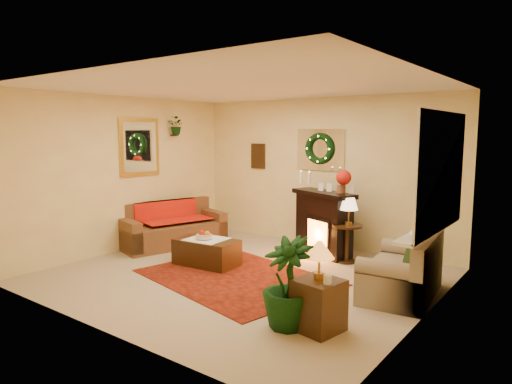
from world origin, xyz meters
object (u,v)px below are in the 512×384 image
Objects in this scene: loveseat at (401,262)px; sofa at (173,222)px; end_table_square at (318,304)px; side_table_round at (347,242)px; fireplace at (323,222)px; coffee_table at (207,252)px.

sofa is at bearing 173.55° from loveseat.
side_table_round is at bearing 109.25° from end_table_square.
loveseat is (4.10, -0.05, -0.01)m from sofa.
sofa is 3.06m from side_table_round.
sofa reaches higher than end_table_square.
fireplace reaches higher than sofa.
sofa is at bearing 157.76° from end_table_square.
fireplace is 2.03× the size of end_table_square.
sofa reaches higher than coffee_table.
loveseat is 2.20× the size of side_table_round.
fireplace is (2.41, 1.08, 0.12)m from sofa.
side_table_round is at bearing 35.94° from coffee_table.
end_table_square is (0.85, -2.43, -0.05)m from side_table_round.
coffee_table is at bearing -102.00° from fireplace.
end_table_square is at bearing -5.81° from sofa.
side_table_round is at bearing 1.21° from fireplace.
fireplace is 0.82× the size of loveseat.
loveseat is 1.50m from side_table_round.
fireplace is 1.80× the size of side_table_round.
sofa is 3.03× the size of side_table_round.
sofa is 1.69× the size of fireplace.
sofa is 4.10m from loveseat.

